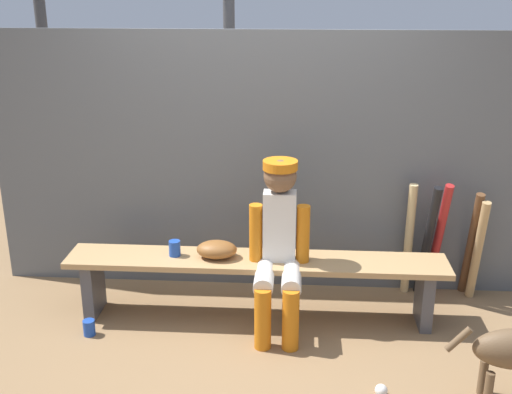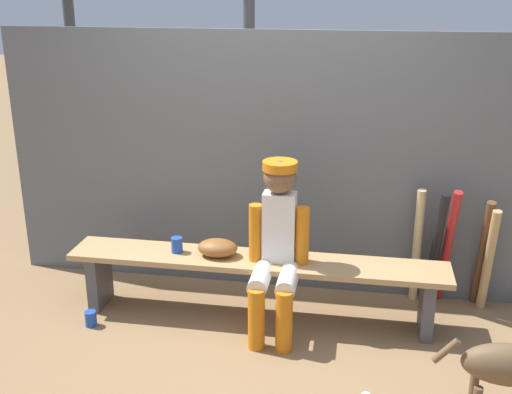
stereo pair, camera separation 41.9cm
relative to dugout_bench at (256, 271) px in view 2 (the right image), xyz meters
The scene contains 12 objects.
ground_plane 0.36m from the dugout_bench, ahead, with size 30.00×30.00×0.00m, color olive.
chainlink_fence 0.82m from the dugout_bench, 90.00° to the left, with size 4.05×0.03×1.96m, color #595E63.
dugout_bench is the anchor object (origin of this frame).
player_seated 0.34m from the dugout_bench, 35.13° to the right, with size 0.41×0.55×1.17m.
baseball_glove 0.31m from the dugout_bench, behind, with size 0.28×0.20×0.12m, color brown.
bat_wood_natural 1.20m from the dugout_bench, 21.73° to the left, with size 0.06×0.06×0.89m, color tan.
bat_aluminum_black 1.30m from the dugout_bench, 17.37° to the left, with size 0.06×0.06×0.93m, color black.
bat_aluminum_red 1.39m from the dugout_bench, 17.75° to the left, with size 0.06×0.06×0.94m, color #B22323.
bat_wood_dark 1.63m from the dugout_bench, 15.64° to the left, with size 0.06×0.06×0.85m, color brown.
bat_wood_tan 1.65m from the dugout_bench, 13.00° to the left, with size 0.06×0.06×0.81m, color tan.
cup_on_ground 1.19m from the dugout_bench, 164.49° to the right, with size 0.08×0.08×0.11m, color #1E47AD.
cup_on_bench 0.59m from the dugout_bench, behind, with size 0.08×0.08×0.11m, color #1E47AD.
Camera 2 is at (0.69, -3.90, 2.28)m, focal length 44.17 mm.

